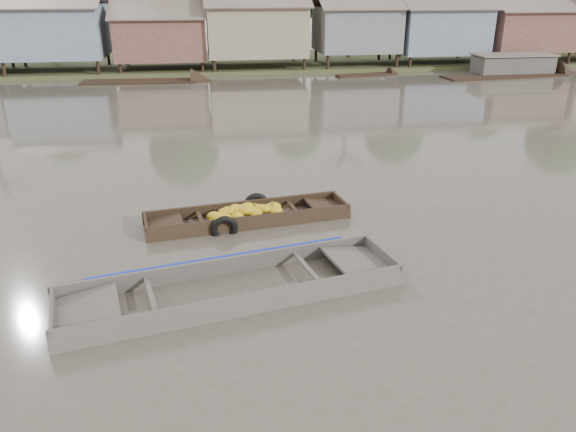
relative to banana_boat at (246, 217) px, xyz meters
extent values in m
plane|color=#4C463A|center=(0.37, -2.98, -0.13)|extent=(120.00, 120.00, 0.00)
cube|color=#384723|center=(0.37, 30.02, -0.13)|extent=(120.00, 12.00, 0.50)
cube|color=slate|center=(-10.13, 26.52, 2.57)|extent=(6.20, 5.20, 3.20)
cube|color=brown|center=(-3.43, 26.52, 2.07)|extent=(5.80, 4.60, 2.70)
cube|color=brown|center=(-3.43, 25.28, 3.87)|extent=(6.20, 2.67, 1.14)
cube|color=brown|center=(-3.43, 27.76, 3.87)|extent=(6.20, 2.67, 1.14)
cube|color=gray|center=(2.87, 26.52, 2.52)|extent=(6.50, 5.30, 3.30)
cube|color=slate|center=(9.87, 26.52, 2.47)|extent=(5.40, 4.70, 2.90)
cube|color=brown|center=(9.87, 25.25, 4.37)|extent=(5.80, 2.73, 1.17)
cube|color=slate|center=(15.87, 26.52, 2.37)|extent=(6.00, 5.00, 3.10)
cube|color=brown|center=(15.87, 25.17, 4.37)|extent=(6.40, 2.90, 1.24)
cube|color=brown|center=(22.37, 26.52, 2.32)|extent=(5.70, 4.90, 2.80)
cube|color=brown|center=(22.37, 25.20, 4.17)|extent=(6.10, 2.85, 1.21)
cube|color=brown|center=(22.37, 27.84, 4.17)|extent=(6.10, 2.85, 1.21)
cylinder|color=#473323|center=(-11.63, 31.02, 2.32)|extent=(0.28, 0.28, 4.90)
cylinder|color=#473323|center=(-2.63, 30.02, 3.02)|extent=(0.28, 0.28, 6.30)
cylinder|color=#473323|center=(6.37, 31.02, 2.50)|extent=(0.28, 0.28, 5.25)
cylinder|color=#473323|center=(14.37, 30.02, 2.67)|extent=(0.28, 0.28, 5.60)
cylinder|color=#473323|center=(22.37, 31.02, 2.15)|extent=(0.28, 0.28, 4.55)
cylinder|color=#473323|center=(10.37, 30.52, 3.87)|extent=(0.24, 0.24, 8.00)
cube|color=black|center=(0.06, 0.01, -0.21)|extent=(5.18, 1.72, 0.08)
cube|color=black|center=(-0.02, 0.56, -0.01)|extent=(5.16, 0.91, 0.48)
cube|color=black|center=(0.14, -0.54, -0.01)|extent=(5.16, 0.91, 0.48)
cube|color=black|center=(2.58, 0.39, -0.01)|extent=(0.23, 1.12, 0.46)
cube|color=black|center=(2.14, 0.32, 0.05)|extent=(1.02, 1.09, 0.18)
cube|color=black|center=(-2.46, -0.37, -0.01)|extent=(0.23, 1.12, 0.46)
cube|color=black|center=(-2.02, -0.30, 0.05)|extent=(1.02, 1.09, 0.18)
cube|color=black|center=(-1.14, -0.17, 0.09)|extent=(0.26, 1.09, 0.05)
cube|color=black|center=(1.26, 0.19, 0.09)|extent=(0.26, 1.09, 0.05)
ellipsoid|color=yellow|center=(-0.78, -0.16, 0.01)|extent=(0.35, 0.27, 0.20)
ellipsoid|color=yellow|center=(-0.51, -0.35, 0.03)|extent=(0.44, 0.34, 0.25)
ellipsoid|color=yellow|center=(-0.50, -0.26, 0.09)|extent=(0.40, 0.31, 0.23)
ellipsoid|color=yellow|center=(0.50, -0.07, 0.21)|extent=(0.36, 0.27, 0.20)
ellipsoid|color=yellow|center=(-0.42, -0.01, 0.18)|extent=(0.45, 0.35, 0.26)
ellipsoid|color=yellow|center=(0.60, 0.35, 0.06)|extent=(0.39, 0.30, 0.22)
ellipsoid|color=yellow|center=(-0.69, -0.41, -0.01)|extent=(0.36, 0.28, 0.20)
ellipsoid|color=yellow|center=(-0.53, -0.02, 0.16)|extent=(0.39, 0.30, 0.22)
ellipsoid|color=yellow|center=(0.19, -0.28, 0.05)|extent=(0.37, 0.28, 0.21)
ellipsoid|color=yellow|center=(-0.01, -0.14, 0.24)|extent=(0.43, 0.33, 0.24)
ellipsoid|color=yellow|center=(0.28, 0.39, 0.07)|extent=(0.38, 0.29, 0.21)
ellipsoid|color=yellow|center=(0.40, 0.01, 0.19)|extent=(0.42, 0.32, 0.23)
ellipsoid|color=yellow|center=(-0.11, 0.22, 0.12)|extent=(0.37, 0.28, 0.21)
ellipsoid|color=yellow|center=(-0.80, 0.00, 0.07)|extent=(0.42, 0.32, 0.23)
ellipsoid|color=yellow|center=(-0.23, -0.28, 0.14)|extent=(0.35, 0.27, 0.20)
ellipsoid|color=yellow|center=(0.76, -0.02, 0.12)|extent=(0.42, 0.32, 0.24)
ellipsoid|color=yellow|center=(-0.55, -0.35, 0.04)|extent=(0.45, 0.34, 0.25)
ellipsoid|color=yellow|center=(0.08, 0.10, 0.25)|extent=(0.35, 0.26, 0.20)
ellipsoid|color=yellow|center=(-0.70, -0.14, 0.09)|extent=(0.46, 0.35, 0.26)
ellipsoid|color=yellow|center=(0.24, 0.36, 0.09)|extent=(0.39, 0.30, 0.22)
ellipsoid|color=yellow|center=(-0.01, 0.12, 0.18)|extent=(0.43, 0.33, 0.24)
ellipsoid|color=yellow|center=(0.97, -0.17, 0.03)|extent=(0.38, 0.29, 0.21)
ellipsoid|color=yellow|center=(0.14, -0.07, 0.19)|extent=(0.41, 0.31, 0.23)
ellipsoid|color=yellow|center=(0.76, 0.31, 0.10)|extent=(0.44, 0.34, 0.25)
ellipsoid|color=yellow|center=(-0.13, -0.09, 0.19)|extent=(0.42, 0.32, 0.24)
ellipsoid|color=yellow|center=(0.25, -0.13, 0.15)|extent=(0.39, 0.30, 0.22)
ellipsoid|color=yellow|center=(-0.17, 0.10, 0.17)|extent=(0.40, 0.31, 0.23)
ellipsoid|color=yellow|center=(-0.12, 0.17, 0.15)|extent=(0.40, 0.31, 0.23)
ellipsoid|color=yellow|center=(-0.24, 0.24, 0.16)|extent=(0.36, 0.27, 0.20)
cylinder|color=#3F6626|center=(-0.40, -0.06, 0.26)|extent=(0.04, 0.04, 0.17)
cylinder|color=#3F6626|center=(0.24, 0.04, 0.26)|extent=(0.04, 0.04, 0.17)
cylinder|color=#3F6626|center=(0.70, 0.11, 0.26)|extent=(0.04, 0.04, 0.17)
torus|color=black|center=(0.33, 0.69, 0.01)|extent=(0.74, 0.27, 0.72)
torus|color=black|center=(-0.58, -0.72, 0.01)|extent=(0.69, 0.26, 0.68)
cube|color=#46403B|center=(-0.53, -3.57, -0.21)|extent=(6.76, 2.75, 0.08)
cube|color=#46403B|center=(-0.69, -2.78, 0.02)|extent=(6.64, 1.54, 0.54)
cube|color=#46403B|center=(-0.36, -4.36, 0.02)|extent=(6.64, 1.54, 0.54)
cube|color=#46403B|center=(2.71, -2.89, 0.02)|extent=(0.40, 1.62, 0.51)
cube|color=#46403B|center=(2.14, -3.01, 0.09)|extent=(1.41, 1.63, 0.22)
cube|color=#46403B|center=(-3.76, -4.25, 0.02)|extent=(0.40, 1.62, 0.51)
cube|color=#46403B|center=(-3.20, -4.13, 0.09)|extent=(1.41, 1.63, 0.22)
cube|color=#46403B|center=(-2.07, -3.90, 0.13)|extent=(0.42, 1.57, 0.05)
cube|color=#46403B|center=(1.02, -3.25, 0.13)|extent=(0.42, 1.57, 0.05)
cube|color=#665E54|center=(-0.53, -3.57, -0.17)|extent=(5.18, 2.30, 0.02)
cube|color=#1128AC|center=(-0.70, -2.73, 0.23)|extent=(5.36, 1.20, 0.13)
torus|color=olive|center=(0.84, -3.56, -0.15)|extent=(0.38, 0.38, 0.05)
torus|color=olive|center=(0.84, -3.56, -0.11)|extent=(0.31, 0.31, 0.05)
cube|color=black|center=(9.56, 22.73, -0.18)|extent=(3.90, 1.47, 0.35)
cube|color=black|center=(-4.70, 22.23, -0.18)|extent=(6.86, 1.82, 0.35)
cube|color=black|center=(18.36, 21.02, -0.18)|extent=(8.47, 2.76, 0.35)
cube|color=black|center=(19.37, 22.02, 0.42)|extent=(5.00, 2.00, 1.20)
camera|label=1|loc=(-0.89, -13.23, 5.56)|focal=35.00mm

